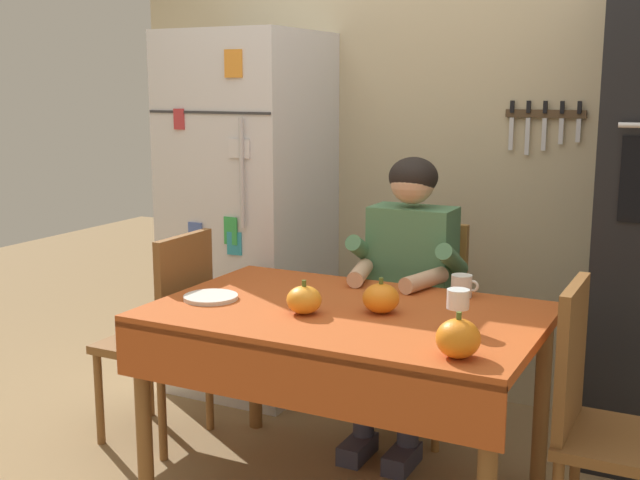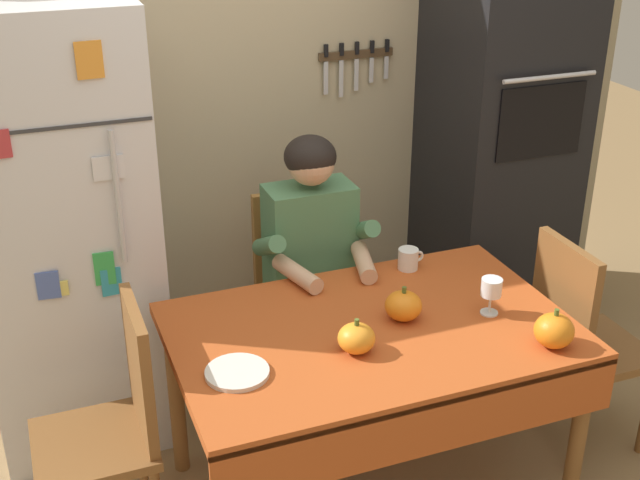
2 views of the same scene
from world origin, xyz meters
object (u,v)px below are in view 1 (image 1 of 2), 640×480
chair_behind_person (420,316)px  chair_right_side (600,415)px  pumpkin_medium (381,298)px  refrigerator (249,214)px  seated_person (406,277)px  pumpkin_large (458,338)px  pumpkin_small (304,300)px  coffee_mug (462,286)px  wine_glass (458,301)px  chair_left_side (167,329)px  dining_table (344,333)px  serving_tray (211,297)px

chair_behind_person → chair_right_side: size_ratio=1.00×
chair_behind_person → pumpkin_medium: bearing=-81.1°
refrigerator → chair_behind_person: bearing=-5.4°
seated_person → pumpkin_large: (0.51, -0.91, 0.06)m
chair_right_side → pumpkin_small: chair_right_side is taller
pumpkin_medium → refrigerator: bearing=141.8°
seated_person → pumpkin_medium: bearing=-78.2°
coffee_mug → pumpkin_medium: pumpkin_medium is taller
wine_glass → pumpkin_small: bearing=-173.9°
seated_person → wine_glass: seated_person is taller
seated_person → pumpkin_large: 1.05m
coffee_mug → chair_left_side: bearing=-168.0°
dining_table → serving_tray: serving_tray is taller
refrigerator → seated_person: bearing=-16.2°
refrigerator → coffee_mug: refrigerator is taller
chair_left_side → serving_tray: (0.38, -0.21, 0.24)m
dining_table → chair_right_side: (0.90, 0.01, -0.14)m
refrigerator → coffee_mug: (1.27, -0.50, -0.12)m
refrigerator → chair_left_side: size_ratio=1.94×
wine_glass → pumpkin_large: (0.08, -0.26, -0.04)m
chair_left_side → chair_right_side: size_ratio=1.00×
pumpkin_large → chair_right_side: bearing=39.3°
refrigerator → dining_table: (0.95, -0.88, -0.24)m
coffee_mug → serving_tray: coffee_mug is taller
chair_behind_person → wine_glass: (0.43, -0.83, 0.33)m
chair_left_side → wine_glass: (1.34, -0.16, 0.33)m
dining_table → pumpkin_medium: bearing=15.6°
pumpkin_large → pumpkin_small: bearing=161.9°
wine_glass → pumpkin_medium: (-0.31, 0.08, -0.05)m
chair_behind_person → serving_tray: 1.06m
dining_table → chair_behind_person: (0.01, 0.79, -0.14)m
chair_left_side → pumpkin_large: (1.42, -0.43, 0.29)m
dining_table → pumpkin_small: bearing=-138.2°
chair_right_side → pumpkin_small: 1.06m
dining_table → pumpkin_large: size_ratio=9.90×
coffee_mug → pumpkin_small: (-0.43, -0.48, 0.01)m
seated_person → pumpkin_small: seated_person is taller
refrigerator → chair_left_side: refrigerator is taller
chair_behind_person → seated_person: (-0.00, -0.19, 0.23)m
chair_behind_person → pumpkin_large: size_ratio=6.58×
seated_person → pumpkin_large: seated_person is taller
seated_person → chair_right_side: 1.10m
seated_person → pumpkin_small: size_ratio=9.84×
chair_left_side → coffee_mug: chair_left_side is taller
seated_person → pumpkin_small: bearing=-99.7°
refrigerator → pumpkin_large: (1.47, -1.19, -0.10)m
chair_right_side → pumpkin_medium: bearing=177.8°
pumpkin_medium → dining_table: bearing=-164.4°
wine_glass → pumpkin_small: wine_glass is taller
dining_table → chair_left_side: 0.92m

